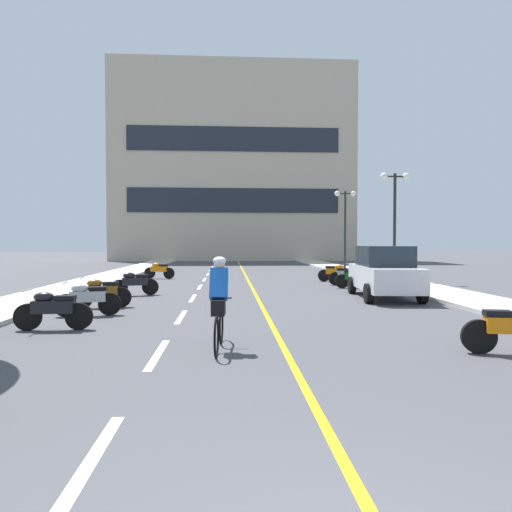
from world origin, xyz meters
name	(u,v)px	position (x,y,z in m)	size (l,w,h in m)	color
ground_plane	(243,281)	(0.00, 21.00, 0.00)	(140.00, 140.00, 0.00)	#47474C
curb_left	(113,276)	(-7.20, 24.00, 0.06)	(2.40, 72.00, 0.12)	#B7B2A8
curb_right	(366,275)	(7.20, 24.00, 0.06)	(2.40, 72.00, 0.12)	#B7B2A8
lane_dash_0	(88,465)	(-2.00, 2.00, 0.00)	(0.14, 2.20, 0.01)	silver
lane_dash_1	(158,354)	(-2.00, 6.00, 0.00)	(0.14, 2.20, 0.01)	silver
lane_dash_2	(181,317)	(-2.00, 10.00, 0.00)	(0.14, 2.20, 0.01)	silver
lane_dash_3	(193,298)	(-2.00, 14.00, 0.00)	(0.14, 2.20, 0.01)	silver
lane_dash_4	(200,287)	(-2.00, 18.00, 0.00)	(0.14, 2.20, 0.01)	silver
lane_dash_5	(204,279)	(-2.00, 22.00, 0.00)	(0.14, 2.20, 0.01)	silver
lane_dash_6	(208,274)	(-2.00, 26.00, 0.00)	(0.14, 2.20, 0.01)	silver
lane_dash_7	(210,270)	(-2.00, 30.00, 0.00)	(0.14, 2.20, 0.01)	silver
lane_dash_8	(212,267)	(-2.00, 34.00, 0.00)	(0.14, 2.20, 0.01)	silver
lane_dash_9	(214,265)	(-2.00, 38.00, 0.00)	(0.14, 2.20, 0.01)	silver
lane_dash_10	(215,262)	(-2.00, 42.00, 0.00)	(0.14, 2.20, 0.01)	silver
lane_dash_11	(216,261)	(-2.00, 46.00, 0.00)	(0.14, 2.20, 0.01)	silver
centre_line_yellow	(246,276)	(0.25, 24.00, 0.00)	(0.12, 66.00, 0.01)	gold
office_building	(233,165)	(-0.16, 48.39, 10.35)	(25.60, 6.91, 20.70)	#BCAD93
street_lamp_mid	(395,202)	(7.30, 19.83, 3.91)	(1.46, 0.36, 5.19)	black
street_lamp_far	(345,212)	(7.11, 28.50, 3.96)	(1.46, 0.36, 5.28)	black
parked_car_near	(384,272)	(4.65, 13.62, 0.92)	(2.19, 4.32, 1.82)	black
motorcycle_2	(53,309)	(-4.65, 8.34, 0.47)	(1.70, 0.60, 0.92)	black
motorcycle_3	(87,298)	(-4.48, 10.29, 0.47)	(1.69, 0.60, 0.92)	black
motorcycle_4	(101,292)	(-4.53, 11.80, 0.47)	(1.69, 0.60, 0.92)	black
motorcycle_5	(135,283)	(-4.18, 14.91, 0.47)	(1.66, 0.73, 0.92)	black
motorcycle_6	(356,277)	(4.60, 17.00, 0.47)	(1.70, 0.60, 0.92)	black
motorcycle_7	(348,275)	(4.64, 18.45, 0.47)	(1.70, 0.60, 0.92)	black
motorcycle_8	(336,272)	(4.50, 20.20, 0.47)	(1.63, 0.81, 0.92)	black
motorcycle_9	(159,270)	(-4.45, 22.73, 0.47)	(1.67, 0.71, 0.92)	black
cyclist_rider	(219,301)	(-0.94, 6.28, 0.89)	(0.42, 1.77, 1.71)	black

